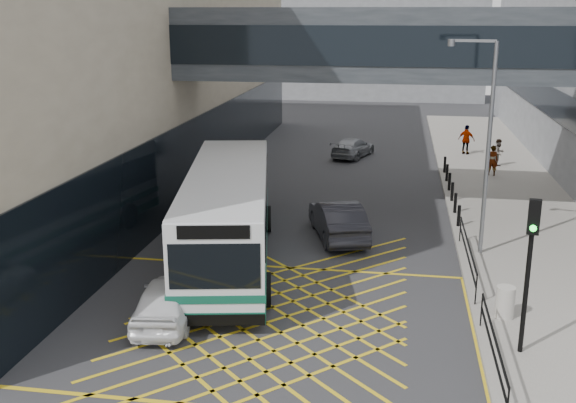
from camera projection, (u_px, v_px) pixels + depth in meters
The scene contains 17 objects.
ground at pixel (266, 323), 19.76m from camera, with size 120.00×120.00×0.00m, color #333335.
building_far at pixel (353, 11), 74.64m from camera, with size 28.00×16.00×18.00m, color gray.
skybridge at pixel (388, 44), 28.66m from camera, with size 20.00×4.10×3.00m.
pavement at pixel (508, 199), 32.57m from camera, with size 6.00×54.00×0.16m, color gray.
box_junction at pixel (266, 323), 19.75m from camera, with size 12.00×9.00×0.01m.
bus at pixel (228, 213), 24.27m from camera, with size 5.01×12.42×3.40m.
car_white at pixel (168, 299), 19.73m from camera, with size 1.78×4.35×1.38m, color white.
car_dark at pixel (338, 219), 27.05m from camera, with size 1.93×4.93×1.54m, color black.
car_silver at pixel (353, 147), 42.41m from camera, with size 1.74×4.11×1.28m, color gray.
traffic_light at pixel (530, 255), 16.92m from camera, with size 0.32×0.50×4.23m.
street_lamp at pixel (484, 135), 24.01m from camera, with size 1.75×0.58×7.73m.
litter_bin at pixel (505, 302), 19.65m from camera, with size 0.55×0.55×0.95m, color #ADA89E.
kerb_railings at pixel (477, 285), 20.24m from camera, with size 0.05×12.54×1.00m.
bollards at pixel (451, 186), 32.86m from camera, with size 0.14×10.14×0.90m.
pedestrian_a at pixel (492, 161), 36.82m from camera, with size 0.66×0.47×1.67m, color gray.
pedestrian_b at pixel (499, 153), 39.00m from camera, with size 0.78×0.45×1.60m, color gray.
pedestrian_c at pixel (466, 140), 42.37m from camera, with size 1.09×0.52×1.84m, color gray.
Camera 1 is at (3.59, -17.71, 8.77)m, focal length 42.00 mm.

